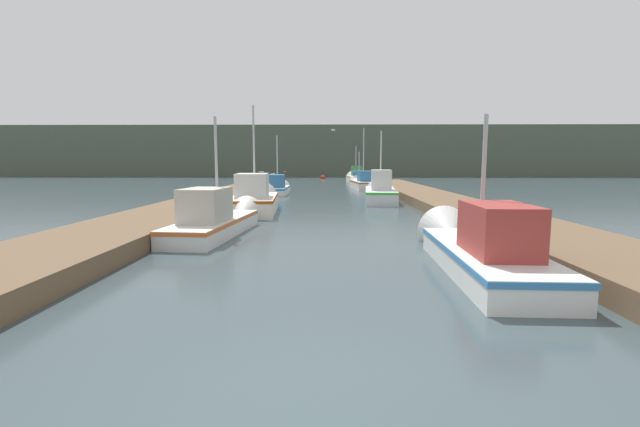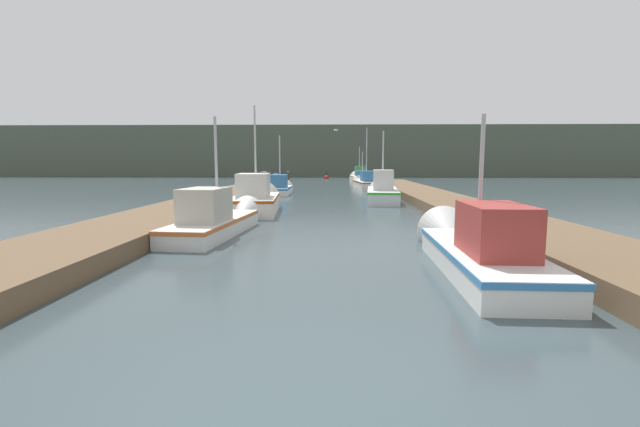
{
  "view_description": "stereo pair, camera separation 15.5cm",
  "coord_description": "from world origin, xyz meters",
  "px_view_note": "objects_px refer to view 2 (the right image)",
  "views": [
    {
      "loc": [
        0.04,
        -3.5,
        2.09
      ],
      "look_at": [
        -0.16,
        9.78,
        0.46
      ],
      "focal_mm": 24.0,
      "sensor_mm": 36.0,
      "label": 1
    },
    {
      "loc": [
        0.19,
        -3.5,
        2.09
      ],
      "look_at": [
        -0.16,
        9.78,
        0.46
      ],
      "focal_mm": 24.0,
      "sensor_mm": 36.0,
      "label": 2
    }
  ],
  "objects_px": {
    "fishing_boat_2": "(257,199)",
    "channel_buoy": "(327,177)",
    "fishing_boat_0": "(473,246)",
    "fishing_boat_6": "(362,181)",
    "fishing_boat_1": "(220,218)",
    "fishing_boat_3": "(382,192)",
    "fishing_boat_4": "(280,188)",
    "seagull_lead": "(336,130)",
    "fishing_boat_7": "(359,177)",
    "fishing_boat_5": "(365,183)",
    "mooring_piling_0": "(264,183)",
    "mooring_piling_2": "(276,181)",
    "mooring_piling_1": "(288,176)"
  },
  "relations": [
    {
      "from": "fishing_boat_7",
      "to": "seagull_lead",
      "type": "xyz_separation_m",
      "value": [
        -2.46,
        -14.35,
        3.66
      ]
    },
    {
      "from": "fishing_boat_0",
      "to": "fishing_boat_5",
      "type": "bearing_deg",
      "value": 92.68
    },
    {
      "from": "fishing_boat_4",
      "to": "mooring_piling_2",
      "type": "xyz_separation_m",
      "value": [
        -0.83,
        4.21,
        0.21
      ]
    },
    {
      "from": "mooring_piling_0",
      "to": "fishing_boat_4",
      "type": "bearing_deg",
      "value": 5.69
    },
    {
      "from": "fishing_boat_0",
      "to": "seagull_lead",
      "type": "distance_m",
      "value": 20.48
    },
    {
      "from": "fishing_boat_2",
      "to": "mooring_piling_0",
      "type": "relative_size",
      "value": 3.78
    },
    {
      "from": "mooring_piling_0",
      "to": "fishing_boat_6",
      "type": "bearing_deg",
      "value": 55.32
    },
    {
      "from": "fishing_boat_5",
      "to": "mooring_piling_0",
      "type": "distance_m",
      "value": 9.01
    },
    {
      "from": "fishing_boat_5",
      "to": "mooring_piling_2",
      "type": "xyz_separation_m",
      "value": [
        -6.72,
        -1.43,
        0.18
      ]
    },
    {
      "from": "fishing_boat_3",
      "to": "fishing_boat_5",
      "type": "bearing_deg",
      "value": 95.77
    },
    {
      "from": "fishing_boat_2",
      "to": "fishing_boat_7",
      "type": "height_order",
      "value": "fishing_boat_2"
    },
    {
      "from": "fishing_boat_7",
      "to": "mooring_piling_0",
      "type": "height_order",
      "value": "fishing_boat_7"
    },
    {
      "from": "channel_buoy",
      "to": "fishing_boat_2",
      "type": "bearing_deg",
      "value": -94.35
    },
    {
      "from": "fishing_boat_1",
      "to": "fishing_boat_4",
      "type": "distance_m",
      "value": 14.86
    },
    {
      "from": "fishing_boat_2",
      "to": "fishing_boat_6",
      "type": "distance_m",
      "value": 20.46
    },
    {
      "from": "channel_buoy",
      "to": "fishing_boat_3",
      "type": "bearing_deg",
      "value": -83.39
    },
    {
      "from": "fishing_boat_0",
      "to": "channel_buoy",
      "type": "bearing_deg",
      "value": 96.74
    },
    {
      "from": "mooring_piling_1",
      "to": "fishing_boat_4",
      "type": "bearing_deg",
      "value": -85.89
    },
    {
      "from": "mooring_piling_1",
      "to": "mooring_piling_2",
      "type": "xyz_separation_m",
      "value": [
        0.4,
        -12.85,
        0.09
      ]
    },
    {
      "from": "fishing_boat_6",
      "to": "seagull_lead",
      "type": "distance_m",
      "value": 9.87
    },
    {
      "from": "fishing_boat_0",
      "to": "mooring_piling_2",
      "type": "bearing_deg",
      "value": 108.95
    },
    {
      "from": "fishing_boat_3",
      "to": "fishing_boat_4",
      "type": "xyz_separation_m",
      "value": [
        -5.98,
        4.47,
        -0.08
      ]
    },
    {
      "from": "mooring_piling_1",
      "to": "fishing_boat_3",
      "type": "bearing_deg",
      "value": -71.49
    },
    {
      "from": "channel_buoy",
      "to": "fishing_boat_4",
      "type": "bearing_deg",
      "value": -96.44
    },
    {
      "from": "fishing_boat_1",
      "to": "seagull_lead",
      "type": "distance_m",
      "value": 16.85
    },
    {
      "from": "fishing_boat_7",
      "to": "fishing_boat_3",
      "type": "bearing_deg",
      "value": -92.7
    },
    {
      "from": "fishing_boat_0",
      "to": "mooring_piling_0",
      "type": "relative_size",
      "value": 3.99
    },
    {
      "from": "fishing_boat_6",
      "to": "mooring_piling_0",
      "type": "distance_m",
      "value": 12.27
    },
    {
      "from": "fishing_boat_1",
      "to": "fishing_boat_7",
      "type": "height_order",
      "value": "fishing_boat_7"
    },
    {
      "from": "fishing_boat_1",
      "to": "mooring_piling_1",
      "type": "distance_m",
      "value": 31.95
    },
    {
      "from": "fishing_boat_3",
      "to": "seagull_lead",
      "type": "bearing_deg",
      "value": 118.52
    },
    {
      "from": "fishing_boat_4",
      "to": "fishing_boat_7",
      "type": "relative_size",
      "value": 0.97
    },
    {
      "from": "fishing_boat_0",
      "to": "fishing_boat_3",
      "type": "bearing_deg",
      "value": 92.68
    },
    {
      "from": "fishing_boat_0",
      "to": "fishing_boat_7",
      "type": "distance_m",
      "value": 34.33
    },
    {
      "from": "fishing_boat_3",
      "to": "mooring_piling_0",
      "type": "relative_size",
      "value": 4.48
    },
    {
      "from": "fishing_boat_3",
      "to": "seagull_lead",
      "type": "height_order",
      "value": "seagull_lead"
    },
    {
      "from": "fishing_boat_5",
      "to": "mooring_piling_2",
      "type": "distance_m",
      "value": 6.87
    },
    {
      "from": "fishing_boat_0",
      "to": "fishing_boat_2",
      "type": "bearing_deg",
      "value": 125.22
    },
    {
      "from": "fishing_boat_2",
      "to": "mooring_piling_1",
      "type": "relative_size",
      "value": 5.34
    },
    {
      "from": "seagull_lead",
      "to": "channel_buoy",
      "type": "bearing_deg",
      "value": -7.51
    },
    {
      "from": "fishing_boat_0",
      "to": "fishing_boat_6",
      "type": "xyz_separation_m",
      "value": [
        -0.18,
        28.79,
        -0.03
      ]
    },
    {
      "from": "fishing_boat_3",
      "to": "mooring_piling_1",
      "type": "relative_size",
      "value": 6.32
    },
    {
      "from": "fishing_boat_2",
      "to": "fishing_boat_4",
      "type": "relative_size",
      "value": 1.14
    },
    {
      "from": "fishing_boat_1",
      "to": "fishing_boat_4",
      "type": "bearing_deg",
      "value": 95.56
    },
    {
      "from": "fishing_boat_2",
      "to": "channel_buoy",
      "type": "xyz_separation_m",
      "value": [
        2.55,
        33.53,
        -0.37
      ]
    },
    {
      "from": "fishing_boat_3",
      "to": "channel_buoy",
      "type": "height_order",
      "value": "fishing_boat_3"
    },
    {
      "from": "fishing_boat_4",
      "to": "mooring_piling_1",
      "type": "distance_m",
      "value": 17.1
    },
    {
      "from": "fishing_boat_1",
      "to": "channel_buoy",
      "type": "relative_size",
      "value": 5.61
    },
    {
      "from": "fishing_boat_6",
      "to": "fishing_boat_7",
      "type": "xyz_separation_m",
      "value": [
        0.09,
        5.54,
        0.1
      ]
    },
    {
      "from": "fishing_boat_7",
      "to": "channel_buoy",
      "type": "xyz_separation_m",
      "value": [
        -3.32,
        8.36,
        -0.32
      ]
    }
  ]
}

